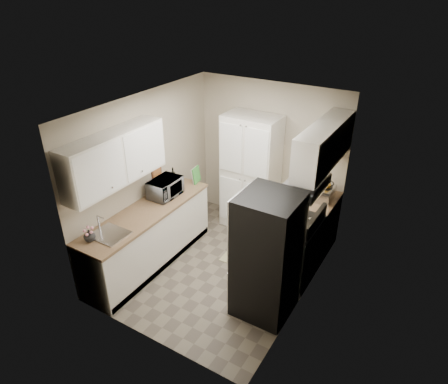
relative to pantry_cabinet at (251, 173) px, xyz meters
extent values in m
plane|color=#665B4C|center=(0.20, -1.32, -1.00)|extent=(3.20, 3.20, 0.00)
cube|color=#B2A28F|center=(0.20, 0.28, 0.25)|extent=(2.60, 0.04, 2.50)
cube|color=#B2A28F|center=(0.20, -2.92, 0.25)|extent=(2.60, 0.04, 2.50)
cube|color=#B2A28F|center=(-1.10, -1.32, 0.25)|extent=(0.04, 3.20, 2.50)
cube|color=#B2A28F|center=(1.50, -1.32, 0.25)|extent=(0.04, 3.20, 2.50)
cube|color=white|center=(0.20, -1.32, 1.50)|extent=(2.60, 3.20, 0.04)
cube|color=silver|center=(-0.93, -2.07, 0.83)|extent=(0.33, 1.60, 0.70)
cube|color=silver|center=(1.33, -0.50, 0.89)|extent=(0.33, 1.55, 0.58)
cube|color=#99999E|center=(1.27, -0.93, 0.52)|extent=(0.45, 0.76, 0.13)
cube|color=#B7B7BC|center=(-0.79, -2.47, -0.07)|extent=(0.45, 0.40, 0.02)
cube|color=brown|center=(-1.09, -1.12, 0.18)|extent=(0.02, 0.22, 0.22)
cube|color=silver|center=(0.00, 0.00, 0.00)|extent=(0.90, 0.55, 2.00)
cube|color=silver|center=(-0.79, -1.75, -0.56)|extent=(0.60, 2.30, 0.88)
cube|color=#846647|center=(-0.79, -1.75, -0.10)|extent=(0.63, 2.33, 0.04)
cube|color=silver|center=(1.19, -0.12, -0.56)|extent=(0.60, 0.80, 0.88)
cube|color=#846647|center=(1.19, -0.12, -0.10)|extent=(0.63, 0.83, 0.04)
cube|color=#B7B7BC|center=(1.17, -0.93, -0.55)|extent=(0.64, 0.76, 0.90)
cube|color=black|center=(1.17, -0.93, -0.08)|extent=(0.66, 0.78, 0.03)
cube|color=black|center=(1.46, -0.93, 0.02)|extent=(0.06, 0.76, 0.22)
cube|color=tan|center=(0.80, -1.06, -0.45)|extent=(0.01, 0.16, 0.42)
cube|color=#F0E9C5|center=(0.80, -0.83, -0.45)|extent=(0.01, 0.16, 0.42)
cube|color=#B7B7BC|center=(1.14, -1.73, -0.15)|extent=(0.70, 0.72, 1.70)
imported|color=silver|center=(-0.82, -1.25, 0.06)|extent=(0.36, 0.52, 0.28)
cylinder|color=black|center=(-0.94, -0.90, 0.06)|extent=(0.07, 0.07, 0.28)
imported|color=white|center=(-0.91, -2.69, 0.00)|extent=(0.19, 0.19, 0.16)
cube|color=green|center=(-0.68, -0.62, 0.05)|extent=(0.05, 0.21, 0.27)
cube|color=#B3B3B9|center=(1.29, -0.10, 0.03)|extent=(0.29, 0.37, 0.21)
cube|color=tan|center=(0.37, -0.72, -0.99)|extent=(0.60, 0.93, 0.01)
camera|label=1|loc=(2.73, -5.41, 2.90)|focal=32.00mm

